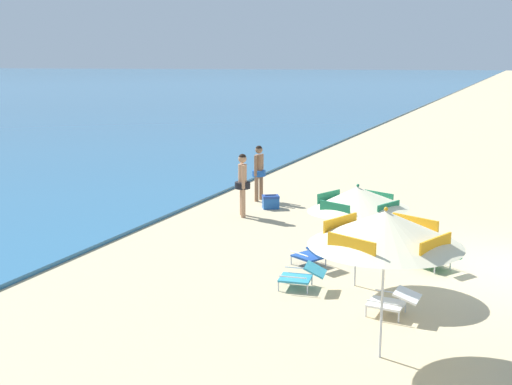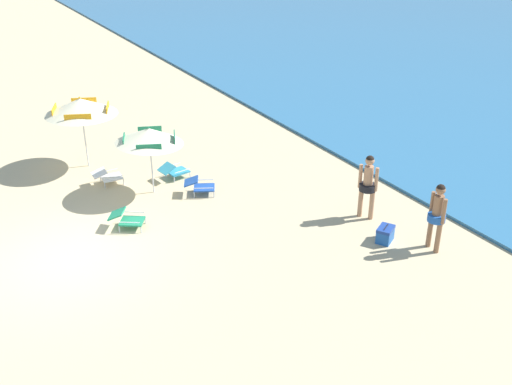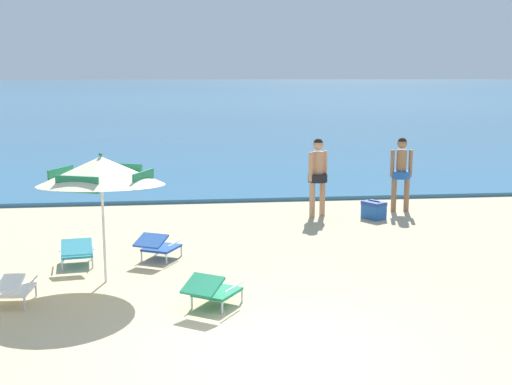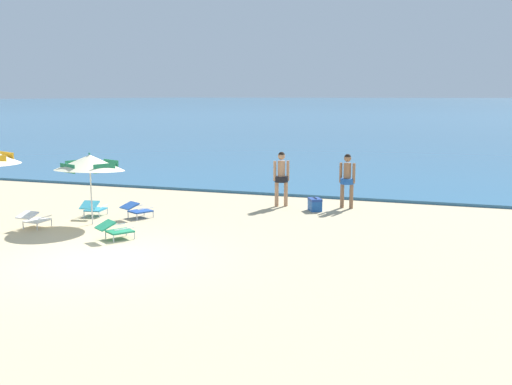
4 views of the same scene
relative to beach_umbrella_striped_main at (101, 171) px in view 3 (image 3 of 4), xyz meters
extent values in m
plane|color=tan|center=(2.33, -3.04, -1.77)|extent=(800.00, 800.00, 0.00)
cube|color=#2D668E|center=(2.33, 406.28, -1.72)|extent=(800.00, 800.00, 0.10)
cylinder|color=silver|center=(0.00, 0.00, -0.77)|extent=(0.04, 0.04, 1.99)
cone|color=beige|center=(0.00, 0.00, 0.00)|extent=(2.12, 2.14, 0.56)
cube|color=#1E724C|center=(0.27, 0.65, -0.10)|extent=(0.65, 0.30, 0.24)
cube|color=#1E724C|center=(-0.65, 0.27, -0.10)|extent=(0.30, 0.65, 0.24)
cube|color=#1E724C|center=(-0.27, -0.65, -0.10)|extent=(0.65, 0.30, 0.24)
cube|color=#1E724C|center=(0.65, -0.27, -0.10)|extent=(0.30, 0.65, 0.24)
sphere|color=#1E724C|center=(0.00, 0.00, 0.25)|extent=(0.06, 0.06, 0.06)
cube|color=#1E7F56|center=(1.68, -1.27, -1.57)|extent=(0.77, 0.79, 0.04)
cube|color=#1E7F56|center=(1.47, -1.59, -1.36)|extent=(0.63, 0.61, 0.20)
cylinder|color=silver|center=(1.64, -0.90, -1.68)|extent=(0.03, 0.03, 0.18)
cylinder|color=silver|center=(2.05, -1.17, -1.68)|extent=(0.03, 0.03, 0.18)
cylinder|color=silver|center=(1.32, -1.37, -1.68)|extent=(0.03, 0.03, 0.18)
cylinder|color=silver|center=(1.73, -1.64, -1.68)|extent=(0.03, 0.03, 0.18)
cylinder|color=silver|center=(1.45, -1.11, -1.45)|extent=(0.32, 0.46, 0.02)
cylinder|color=silver|center=(1.92, -1.42, -1.45)|extent=(0.32, 0.46, 0.02)
cube|color=#1E4799|center=(0.85, 1.24, -1.57)|extent=(0.74, 0.77, 0.04)
cube|color=#1E4799|center=(0.68, 0.91, -1.35)|extent=(0.63, 0.59, 0.17)
cylinder|color=silver|center=(0.76, 1.60, -1.68)|extent=(0.03, 0.03, 0.18)
cylinder|color=silver|center=(1.20, 1.38, -1.68)|extent=(0.03, 0.03, 0.18)
cylinder|color=silver|center=(0.50, 1.10, -1.68)|extent=(0.03, 0.03, 0.18)
cylinder|color=silver|center=(0.93, 0.87, -1.68)|extent=(0.03, 0.03, 0.18)
cylinder|color=silver|center=(0.60, 1.37, -1.45)|extent=(0.27, 0.49, 0.02)
cylinder|color=silver|center=(1.10, 1.11, -1.45)|extent=(0.27, 0.49, 0.02)
cube|color=white|center=(-1.20, -0.85, -1.57)|extent=(0.55, 0.63, 0.04)
cube|color=white|center=(-1.22, -1.21, -1.35)|extent=(0.52, 0.44, 0.15)
cylinder|color=silver|center=(-1.43, -0.56, -1.68)|extent=(0.03, 0.03, 0.18)
cylinder|color=silver|center=(-0.94, -0.58, -1.68)|extent=(0.03, 0.03, 0.18)
cylinder|color=silver|center=(-0.98, -1.15, -1.68)|extent=(0.03, 0.03, 0.18)
cylinder|color=silver|center=(-0.93, -0.87, -1.45)|extent=(0.05, 0.54, 0.02)
cube|color=teal|center=(-0.58, 1.04, -1.57)|extent=(0.60, 0.67, 0.04)
cube|color=teal|center=(-0.53, 0.65, -1.36)|extent=(0.54, 0.46, 0.21)
cylinder|color=silver|center=(-0.87, 1.28, -1.68)|extent=(0.03, 0.03, 0.18)
cylinder|color=silver|center=(-0.38, 1.35, -1.68)|extent=(0.03, 0.03, 0.18)
cylinder|color=silver|center=(-0.79, 0.72, -1.68)|extent=(0.03, 0.03, 0.18)
cylinder|color=silver|center=(-0.30, 0.79, -1.68)|extent=(0.03, 0.03, 0.18)
cylinder|color=silver|center=(-0.86, 1.00, -1.45)|extent=(0.10, 0.54, 0.02)
cylinder|color=silver|center=(-0.31, 1.08, -1.45)|extent=(0.10, 0.54, 0.02)
cylinder|color=#8C6042|center=(6.60, 4.72, -1.34)|extent=(0.13, 0.13, 0.87)
cylinder|color=#8C6042|center=(6.29, 4.75, -1.34)|extent=(0.13, 0.13, 0.87)
cylinder|color=#1E51A3|center=(6.44, 4.73, -0.88)|extent=(0.43, 0.43, 0.18)
cylinder|color=#8C6042|center=(6.44, 4.73, -0.59)|extent=(0.24, 0.24, 0.61)
cylinder|color=#8C6042|center=(6.66, 4.71, -0.61)|extent=(0.09, 0.09, 0.65)
cylinder|color=#8C6042|center=(6.23, 4.76, -0.61)|extent=(0.09, 0.09, 0.65)
sphere|color=#8C6042|center=(6.44, 4.73, -0.13)|extent=(0.24, 0.24, 0.24)
sphere|color=black|center=(6.44, 4.73, -0.11)|extent=(0.22, 0.22, 0.22)
cylinder|color=tan|center=(4.47, 4.44, -1.33)|extent=(0.13, 0.13, 0.89)
cylinder|color=tan|center=(4.20, 4.28, -1.33)|extent=(0.13, 0.13, 0.89)
cylinder|color=black|center=(4.34, 4.36, -0.86)|extent=(0.44, 0.44, 0.18)
cylinder|color=tan|center=(4.34, 4.36, -0.57)|extent=(0.24, 0.24, 0.63)
cylinder|color=tan|center=(4.53, 4.47, -0.59)|extent=(0.10, 0.10, 0.66)
cylinder|color=tan|center=(4.14, 4.25, -0.59)|extent=(0.10, 0.10, 0.66)
sphere|color=tan|center=(4.34, 4.36, -0.10)|extent=(0.24, 0.24, 0.24)
sphere|color=black|center=(4.34, 4.36, -0.07)|extent=(0.22, 0.22, 0.22)
cube|color=#1E56A8|center=(5.57, 3.98, -1.61)|extent=(0.54, 0.59, 0.32)
cube|color=navy|center=(5.57, 3.98, -1.41)|extent=(0.55, 0.60, 0.08)
cylinder|color=black|center=(5.57, 3.98, -1.36)|extent=(0.19, 0.30, 0.02)
camera|label=1|loc=(-11.48, -2.72, 2.54)|focal=43.55mm
camera|label=2|loc=(15.16, -5.46, 6.15)|focal=42.28mm
camera|label=3|loc=(1.19, -10.00, 1.42)|focal=45.38mm
camera|label=4|loc=(9.67, -13.99, 1.87)|focal=41.15mm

